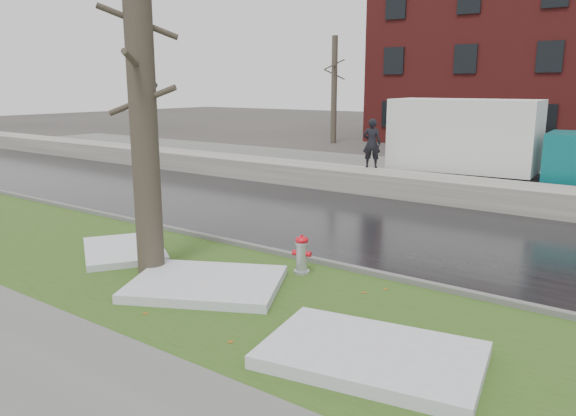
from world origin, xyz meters
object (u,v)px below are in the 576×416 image
Objects in this scene: tree at (143,104)px; worker at (372,143)px; fire_hydrant at (302,253)px; box_truck at (493,143)px.

tree reaches higher than worker.
fire_hydrant is 0.08× the size of box_truck.
box_truck is (2.63, 12.66, -1.60)m from tree.
tree is at bearing -159.37° from fire_hydrant.
worker is (-0.92, 10.67, -1.65)m from tree.
tree is at bearing -105.70° from box_truck.
worker is at bearing 94.94° from tree.
fire_hydrant is at bearing 34.82° from tree.
box_truck is (0.24, 11.00, 1.20)m from fire_hydrant.
worker is at bearing -154.68° from box_truck.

